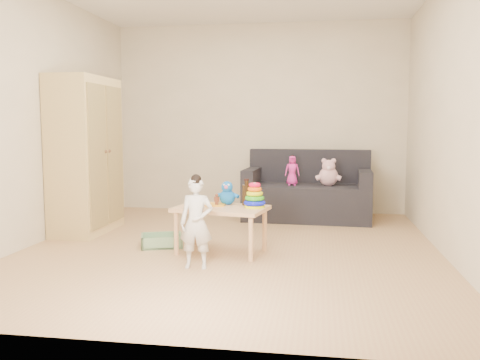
% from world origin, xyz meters
% --- Properties ---
extents(room, '(4.50, 4.50, 4.50)m').
position_xyz_m(room, '(0.00, 0.00, 1.30)').
color(room, tan).
rests_on(room, ground).
extents(wardrobe, '(0.48, 0.97, 1.74)m').
position_xyz_m(wardrobe, '(-1.75, 0.52, 0.87)').
color(wardrobe, '#E3C17C').
rests_on(wardrobe, ground).
extents(sofa, '(1.63, 0.87, 0.45)m').
position_xyz_m(sofa, '(0.70, 1.68, 0.22)').
color(sofa, black).
rests_on(sofa, ground).
extents(play_table, '(0.92, 0.67, 0.44)m').
position_xyz_m(play_table, '(-0.06, -0.19, 0.22)').
color(play_table, '#ECB581').
rests_on(play_table, ground).
extents(storage_bin, '(0.48, 0.42, 0.12)m').
position_xyz_m(storage_bin, '(-0.70, -0.04, 0.06)').
color(storage_bin, gray).
rests_on(storage_bin, ground).
extents(toddler, '(0.29, 0.20, 0.76)m').
position_xyz_m(toddler, '(-0.17, -0.73, 0.38)').
color(toddler, silver).
rests_on(toddler, ground).
extents(pink_bear, '(0.29, 0.26, 0.29)m').
position_xyz_m(pink_bear, '(0.96, 1.63, 0.59)').
color(pink_bear, '#E5A8B5').
rests_on(pink_bear, sofa).
extents(doll, '(0.20, 0.14, 0.37)m').
position_xyz_m(doll, '(0.51, 1.60, 0.63)').
color(doll, '#ED2CA3').
rests_on(doll, sofa).
extents(ring_stacker, '(0.20, 0.20, 0.23)m').
position_xyz_m(ring_stacker, '(0.26, -0.18, 0.53)').
color(ring_stacker, '#F3FE0D').
rests_on(ring_stacker, play_table).
extents(brown_bottle, '(0.09, 0.09, 0.25)m').
position_xyz_m(brown_bottle, '(0.16, -0.05, 0.55)').
color(brown_bottle, black).
rests_on(brown_bottle, play_table).
extents(blue_plush, '(0.24, 0.22, 0.23)m').
position_xyz_m(blue_plush, '(-0.03, -0.04, 0.56)').
color(blue_plush, blue).
rests_on(blue_plush, play_table).
extents(wooden_figure, '(0.06, 0.05, 0.12)m').
position_xyz_m(wooden_figure, '(-0.11, -0.16, 0.50)').
color(wooden_figure, brown).
rests_on(wooden_figure, play_table).
extents(yellow_book, '(0.19, 0.19, 0.01)m').
position_xyz_m(yellow_book, '(-0.13, -0.11, 0.45)').
color(yellow_book, '#F4A319').
rests_on(yellow_book, play_table).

